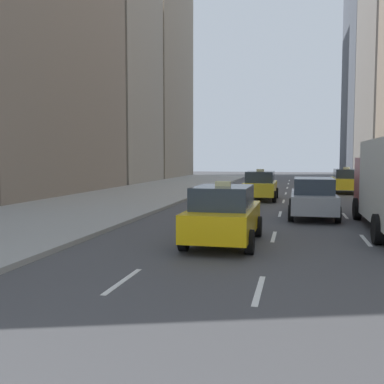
# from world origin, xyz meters

# --- Properties ---
(sidewalk_left) EXTENTS (8.00, 66.00, 0.15)m
(sidewalk_left) POSITION_xyz_m (-7.00, 27.00, 0.07)
(sidewalk_left) COLOR #9E9E99
(sidewalk_left) RESTS_ON ground
(lane_markings) EXTENTS (5.72, 56.00, 0.01)m
(lane_markings) POSITION_xyz_m (2.60, 23.00, 0.01)
(lane_markings) COLOR white
(lane_markings) RESTS_ON ground
(building_row_left) EXTENTS (6.00, 60.28, 37.66)m
(building_row_left) POSITION_xyz_m (-14.00, 32.91, 14.67)
(building_row_left) COLOR gray
(building_row_left) RESTS_ON ground
(taxi_lead) EXTENTS (2.02, 4.40, 1.87)m
(taxi_lead) POSITION_xyz_m (6.80, 33.41, 0.88)
(taxi_lead) COLOR yellow
(taxi_lead) RESTS_ON ground
(taxi_second) EXTENTS (2.02, 4.40, 1.87)m
(taxi_second) POSITION_xyz_m (1.20, 12.50, 0.88)
(taxi_second) COLOR yellow
(taxi_second) RESTS_ON ground
(taxi_third) EXTENTS (2.02, 4.40, 1.87)m
(taxi_third) POSITION_xyz_m (1.20, 26.59, 0.88)
(taxi_third) COLOR yellow
(taxi_third) RESTS_ON ground
(sedan_black_near) EXTENTS (2.02, 4.87, 1.70)m
(sedan_black_near) POSITION_xyz_m (4.00, 19.14, 0.87)
(sedan_black_near) COLOR #9EA0A5
(sedan_black_near) RESTS_ON ground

